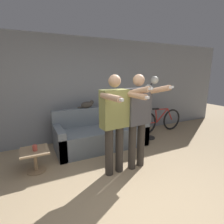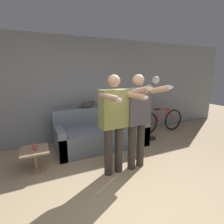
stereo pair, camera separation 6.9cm
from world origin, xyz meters
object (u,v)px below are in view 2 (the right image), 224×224
at_px(person_right, 138,116).
at_px(cat, 88,104).
at_px(floor_lamp, 152,93).
at_px(side_table, 35,155).
at_px(cup, 35,147).
at_px(couch, 102,134).
at_px(bicycle, 161,121).
at_px(person_left, 114,119).

bearing_deg(person_right, cat, 100.47).
distance_m(floor_lamp, side_table, 3.03).
bearing_deg(floor_lamp, cup, -170.94).
bearing_deg(couch, bicycle, 5.70).
bearing_deg(cat, cup, -145.48).
distance_m(side_table, cup, 0.17).
bearing_deg(person_right, cup, 153.37).
relative_size(floor_lamp, bicycle, 1.04).
bearing_deg(cat, bicycle, -3.62).
xyz_separation_m(cat, side_table, (-1.27, -0.84, -0.69)).
relative_size(cat, floor_lamp, 0.25).
height_order(side_table, bicycle, bicycle).
bearing_deg(cat, person_right, -73.73).
distance_m(person_left, side_table, 1.59).
bearing_deg(person_right, couch, 95.31).
height_order(cup, bicycle, bicycle).
bearing_deg(person_right, bicycle, 32.58).
height_order(couch, cat, cat).
bearing_deg(couch, side_table, -161.26).
xyz_separation_m(person_left, side_table, (-1.25, 0.68, -0.70)).
relative_size(person_left, person_right, 1.00).
relative_size(person_left, side_table, 3.65).
distance_m(couch, cup, 1.57).
xyz_separation_m(floor_lamp, cup, (-2.84, -0.45, -0.76)).
bearing_deg(bicycle, cup, -168.04).
height_order(couch, cup, couch).
distance_m(couch, side_table, 1.56).
bearing_deg(side_table, couch, 18.74).
distance_m(cat, bicycle, 2.28).
height_order(side_table, cup, cup).
height_order(person_left, person_right, person_right).
height_order(couch, bicycle, couch).
distance_m(floor_lamp, cup, 2.98).
bearing_deg(cup, couch, 19.90).
xyz_separation_m(couch, floor_lamp, (1.37, -0.08, 0.93)).
height_order(couch, person_right, person_right).
bearing_deg(side_table, person_left, -28.39).
xyz_separation_m(person_right, bicycle, (1.74, 1.38, -0.66)).
xyz_separation_m(cat, floor_lamp, (1.58, -0.41, 0.24)).
bearing_deg(person_left, person_right, -4.80).
height_order(person_left, floor_lamp, person_left).
bearing_deg(cat, side_table, -146.64).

